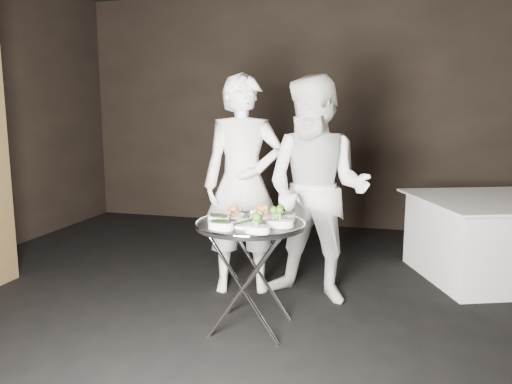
% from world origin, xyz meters
% --- Properties ---
extents(floor, '(6.00, 7.00, 0.05)m').
position_xyz_m(floor, '(0.00, 0.00, -0.03)').
color(floor, black).
rests_on(floor, ground).
extents(wall_back, '(6.00, 0.05, 3.00)m').
position_xyz_m(wall_back, '(0.00, 3.52, 1.50)').
color(wall_back, black).
rests_on(wall_back, floor).
extents(tray_stand, '(0.51, 0.43, 0.74)m').
position_xyz_m(tray_stand, '(0.16, 0.22, 0.42)').
color(tray_stand, silver).
rests_on(tray_stand, floor).
extents(serving_tray, '(0.75, 0.75, 0.04)m').
position_xyz_m(serving_tray, '(0.16, 0.22, 0.75)').
color(serving_tray, black).
rests_on(serving_tray, tray_stand).
extents(potato_plate_a, '(0.21, 0.21, 0.07)m').
position_xyz_m(potato_plate_a, '(-0.03, 0.37, 0.79)').
color(potato_plate_a, beige).
rests_on(potato_plate_a, serving_tray).
extents(potato_plate_b, '(0.21, 0.21, 0.08)m').
position_xyz_m(potato_plate_b, '(0.20, 0.43, 0.80)').
color(potato_plate_b, beige).
rests_on(potato_plate_b, serving_tray).
extents(greens_bowl, '(0.13, 0.13, 0.07)m').
position_xyz_m(greens_bowl, '(0.38, 0.35, 0.80)').
color(greens_bowl, white).
rests_on(greens_bowl, serving_tray).
extents(asparagus_plate_a, '(0.20, 0.15, 0.04)m').
position_xyz_m(asparagus_plate_a, '(0.15, 0.24, 0.78)').
color(asparagus_plate_a, white).
rests_on(asparagus_plate_a, serving_tray).
extents(asparagus_plate_b, '(0.23, 0.18, 0.04)m').
position_xyz_m(asparagus_plate_b, '(0.13, 0.08, 0.78)').
color(asparagus_plate_b, white).
rests_on(asparagus_plate_b, serving_tray).
extents(spinach_bowl_a, '(0.20, 0.17, 0.07)m').
position_xyz_m(spinach_bowl_a, '(-0.05, 0.17, 0.79)').
color(spinach_bowl_a, white).
rests_on(spinach_bowl_a, serving_tray).
extents(spinach_bowl_b, '(0.20, 0.15, 0.07)m').
position_xyz_m(spinach_bowl_b, '(0.03, -0.00, 0.80)').
color(spinach_bowl_b, white).
rests_on(spinach_bowl_b, serving_tray).
extents(broccoli_bowl_a, '(0.21, 0.17, 0.08)m').
position_xyz_m(broccoli_bowl_a, '(0.38, 0.17, 0.80)').
color(broccoli_bowl_a, white).
rests_on(broccoli_bowl_a, serving_tray).
extents(broccoli_bowl_b, '(0.19, 0.15, 0.07)m').
position_xyz_m(broccoli_bowl_b, '(0.28, -0.03, 0.79)').
color(broccoli_bowl_b, white).
rests_on(broccoli_bowl_b, serving_tray).
extents(serving_utensils, '(0.58, 0.41, 0.01)m').
position_xyz_m(serving_utensils, '(0.18, 0.29, 0.81)').
color(serving_utensils, silver).
rests_on(serving_utensils, serving_tray).
extents(waiter_left, '(0.76, 0.60, 1.81)m').
position_xyz_m(waiter_left, '(-0.11, 0.96, 0.91)').
color(waiter_left, white).
rests_on(waiter_left, floor).
extents(waiter_right, '(0.99, 0.84, 1.79)m').
position_xyz_m(waiter_right, '(0.51, 0.89, 0.89)').
color(waiter_right, white).
rests_on(waiter_right, floor).
extents(dining_table, '(1.29, 1.29, 0.73)m').
position_xyz_m(dining_table, '(1.97, 1.81, 0.37)').
color(dining_table, white).
rests_on(dining_table, floor).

